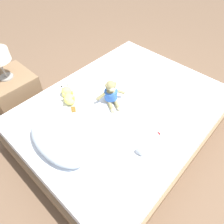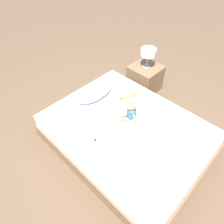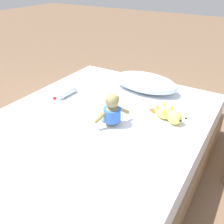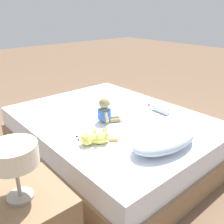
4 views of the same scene
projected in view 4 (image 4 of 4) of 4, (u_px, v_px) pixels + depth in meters
name	position (u px, v px, depth m)	size (l,w,h in m)	color
ground_plane	(112.00, 154.00, 2.57)	(16.00, 16.00, 0.00)	brown
bed	(112.00, 136.00, 2.49)	(1.50, 1.95, 0.42)	#846647
pillow	(164.00, 139.00, 1.86)	(0.61, 0.34, 0.14)	silver
plush_monkey	(105.00, 112.00, 2.27)	(0.25, 0.27, 0.24)	#8E8456
plush_yellow_creature	(94.00, 138.00, 1.92)	(0.32, 0.19, 0.10)	#EAE066
glass_bottle	(160.00, 109.00, 2.50)	(0.07, 0.25, 0.07)	silver
bedside_lamp	(14.00, 157.00, 1.22)	(0.24, 0.24, 0.32)	gray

